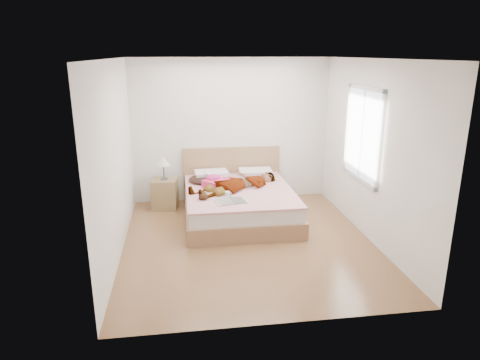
{
  "coord_description": "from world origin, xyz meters",
  "views": [
    {
      "loc": [
        -0.93,
        -5.69,
        2.68
      ],
      "look_at": [
        0.0,
        0.85,
        0.7
      ],
      "focal_mm": 32.0,
      "sensor_mm": 36.0,
      "label": 1
    }
  ],
  "objects_px": {
    "towel": "(215,182)",
    "plush_toy": "(203,196)",
    "woman": "(237,181)",
    "bed": "(238,201)",
    "magazine": "(231,201)",
    "nightstand": "(165,191)",
    "phone": "(205,173)",
    "coffee_mug": "(228,194)"
  },
  "relations": [
    {
      "from": "towel",
      "to": "plush_toy",
      "type": "xyz_separation_m",
      "value": [
        -0.24,
        -0.63,
        -0.02
      ]
    },
    {
      "from": "woman",
      "to": "towel",
      "type": "height_order",
      "value": "woman"
    },
    {
      "from": "bed",
      "to": "magazine",
      "type": "distance_m",
      "value": 0.75
    },
    {
      "from": "magazine",
      "to": "nightstand",
      "type": "distance_m",
      "value": 1.65
    },
    {
      "from": "plush_toy",
      "to": "woman",
      "type": "bearing_deg",
      "value": 41.01
    },
    {
      "from": "phone",
      "to": "bed",
      "type": "distance_m",
      "value": 0.77
    },
    {
      "from": "plush_toy",
      "to": "bed",
      "type": "bearing_deg",
      "value": 39.33
    },
    {
      "from": "nightstand",
      "to": "woman",
      "type": "bearing_deg",
      "value": -25.68
    },
    {
      "from": "woman",
      "to": "nightstand",
      "type": "xyz_separation_m",
      "value": [
        -1.22,
        0.58,
        -0.31
      ]
    },
    {
      "from": "bed",
      "to": "towel",
      "type": "bearing_deg",
      "value": 161.73
    },
    {
      "from": "bed",
      "to": "towel",
      "type": "relative_size",
      "value": 4.15
    },
    {
      "from": "woman",
      "to": "bed",
      "type": "xyz_separation_m",
      "value": [
        0.02,
        -0.01,
        -0.35
      ]
    },
    {
      "from": "woman",
      "to": "nightstand",
      "type": "distance_m",
      "value": 1.38
    },
    {
      "from": "nightstand",
      "to": "plush_toy",
      "type": "bearing_deg",
      "value": -60.26
    },
    {
      "from": "coffee_mug",
      "to": "nightstand",
      "type": "distance_m",
      "value": 1.47
    },
    {
      "from": "bed",
      "to": "coffee_mug",
      "type": "height_order",
      "value": "bed"
    },
    {
      "from": "phone",
      "to": "bed",
      "type": "relative_size",
      "value": 0.04
    },
    {
      "from": "magazine",
      "to": "nightstand",
      "type": "relative_size",
      "value": 0.55
    },
    {
      "from": "magazine",
      "to": "bed",
      "type": "bearing_deg",
      "value": 73.2
    },
    {
      "from": "phone",
      "to": "bed",
      "type": "xyz_separation_m",
      "value": [
        0.52,
        -0.41,
        -0.4
      ]
    },
    {
      "from": "bed",
      "to": "magazine",
      "type": "relative_size",
      "value": 4.04
    },
    {
      "from": "woman",
      "to": "magazine",
      "type": "xyz_separation_m",
      "value": [
        -0.18,
        -0.69,
        -0.1
      ]
    },
    {
      "from": "woman",
      "to": "towel",
      "type": "distance_m",
      "value": 0.37
    },
    {
      "from": "phone",
      "to": "nightstand",
      "type": "xyz_separation_m",
      "value": [
        -0.72,
        0.18,
        -0.36
      ]
    },
    {
      "from": "woman",
      "to": "coffee_mug",
      "type": "xyz_separation_m",
      "value": [
        -0.21,
        -0.46,
        -0.07
      ]
    },
    {
      "from": "woman",
      "to": "phone",
      "type": "bearing_deg",
      "value": -158.16
    },
    {
      "from": "coffee_mug",
      "to": "plush_toy",
      "type": "xyz_separation_m",
      "value": [
        -0.38,
        -0.05,
        0.01
      ]
    },
    {
      "from": "towel",
      "to": "bed",
      "type": "bearing_deg",
      "value": -18.27
    },
    {
      "from": "towel",
      "to": "nightstand",
      "type": "distance_m",
      "value": 1.02
    },
    {
      "from": "magazine",
      "to": "woman",
      "type": "bearing_deg",
      "value": 75.2
    },
    {
      "from": "woman",
      "to": "coffee_mug",
      "type": "height_order",
      "value": "woman"
    },
    {
      "from": "towel",
      "to": "coffee_mug",
      "type": "xyz_separation_m",
      "value": [
        0.14,
        -0.58,
        -0.04
      ]
    },
    {
      "from": "coffee_mug",
      "to": "plush_toy",
      "type": "distance_m",
      "value": 0.38
    },
    {
      "from": "phone",
      "to": "magazine",
      "type": "xyz_separation_m",
      "value": [
        0.32,
        -1.09,
        -0.15
      ]
    },
    {
      "from": "phone",
      "to": "bed",
      "type": "bearing_deg",
      "value": -67.68
    },
    {
      "from": "bed",
      "to": "nightstand",
      "type": "relative_size",
      "value": 2.21
    },
    {
      "from": "coffee_mug",
      "to": "plush_toy",
      "type": "height_order",
      "value": "plush_toy"
    },
    {
      "from": "woman",
      "to": "magazine",
      "type": "bearing_deg",
      "value": -44.29
    },
    {
      "from": "plush_toy",
      "to": "nightstand",
      "type": "relative_size",
      "value": 0.22
    },
    {
      "from": "nightstand",
      "to": "phone",
      "type": "bearing_deg",
      "value": -14.46
    },
    {
      "from": "magazine",
      "to": "phone",
      "type": "bearing_deg",
      "value": 106.26
    },
    {
      "from": "bed",
      "to": "coffee_mug",
      "type": "distance_m",
      "value": 0.58
    }
  ]
}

